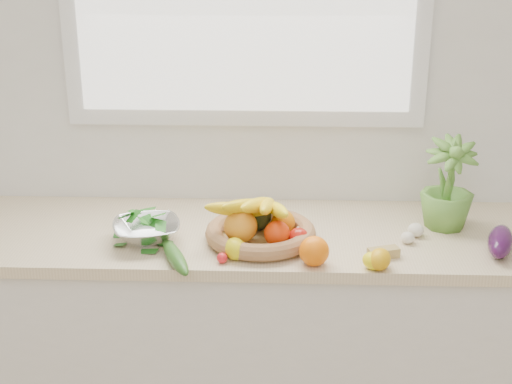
{
  "coord_description": "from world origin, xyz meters",
  "views": [
    {
      "loc": [
        0.13,
        -0.31,
        1.89
      ],
      "look_at": [
        0.05,
        1.93,
        1.05
      ],
      "focal_mm": 50.0,
      "sensor_mm": 36.0,
      "label": 1
    }
  ],
  "objects_px": {
    "cucumber": "(175,257)",
    "potted_herb": "(448,185)",
    "apple": "(298,239)",
    "fruit_basket": "(260,227)",
    "colander_with_spinach": "(146,226)",
    "eggplant": "(500,241)"
  },
  "relations": [
    {
      "from": "potted_herb",
      "to": "colander_with_spinach",
      "type": "height_order",
      "value": "potted_herb"
    },
    {
      "from": "fruit_basket",
      "to": "eggplant",
      "type": "bearing_deg",
      "value": -4.61
    },
    {
      "from": "apple",
      "to": "fruit_basket",
      "type": "relative_size",
      "value": 0.15
    },
    {
      "from": "cucumber",
      "to": "apple",
      "type": "bearing_deg",
      "value": 18.04
    },
    {
      "from": "cucumber",
      "to": "potted_herb",
      "type": "relative_size",
      "value": 0.79
    },
    {
      "from": "cucumber",
      "to": "colander_with_spinach",
      "type": "relative_size",
      "value": 0.97
    },
    {
      "from": "cucumber",
      "to": "potted_herb",
      "type": "height_order",
      "value": "potted_herb"
    },
    {
      "from": "potted_herb",
      "to": "colander_with_spinach",
      "type": "distance_m",
      "value": 1.04
    },
    {
      "from": "apple",
      "to": "cucumber",
      "type": "bearing_deg",
      "value": -161.96
    },
    {
      "from": "colander_with_spinach",
      "to": "eggplant",
      "type": "bearing_deg",
      "value": -2.1
    },
    {
      "from": "apple",
      "to": "fruit_basket",
      "type": "distance_m",
      "value": 0.14
    },
    {
      "from": "eggplant",
      "to": "colander_with_spinach",
      "type": "relative_size",
      "value": 0.78
    },
    {
      "from": "eggplant",
      "to": "colander_with_spinach",
      "type": "height_order",
      "value": "colander_with_spinach"
    },
    {
      "from": "fruit_basket",
      "to": "apple",
      "type": "bearing_deg",
      "value": -22.07
    },
    {
      "from": "eggplant",
      "to": "fruit_basket",
      "type": "bearing_deg",
      "value": 175.39
    },
    {
      "from": "colander_with_spinach",
      "to": "potted_herb",
      "type": "bearing_deg",
      "value": 9.45
    },
    {
      "from": "cucumber",
      "to": "colander_with_spinach",
      "type": "bearing_deg",
      "value": 126.78
    },
    {
      "from": "apple",
      "to": "potted_herb",
      "type": "distance_m",
      "value": 0.57
    },
    {
      "from": "apple",
      "to": "eggplant",
      "type": "xyz_separation_m",
      "value": [
        0.65,
        -0.01,
        0.01
      ]
    },
    {
      "from": "apple",
      "to": "colander_with_spinach",
      "type": "height_order",
      "value": "colander_with_spinach"
    },
    {
      "from": "cucumber",
      "to": "fruit_basket",
      "type": "distance_m",
      "value": 0.31
    },
    {
      "from": "cucumber",
      "to": "potted_herb",
      "type": "bearing_deg",
      "value": 19.94
    }
  ]
}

